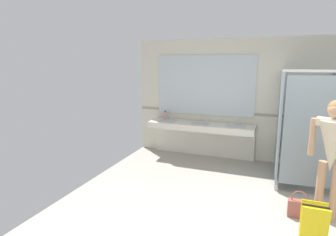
{
  "coord_description": "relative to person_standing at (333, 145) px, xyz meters",
  "views": [
    {
      "loc": [
        -0.34,
        -3.42,
        2.16
      ],
      "look_at": [
        -2.04,
        1.06,
        1.2
      ],
      "focal_mm": 29.46,
      "sensor_mm": 36.0,
      "label": 1
    }
  ],
  "objects": [
    {
      "name": "wall_back",
      "position": [
        -0.47,
        2.22,
        0.28
      ],
      "size": [
        6.85,
        0.12,
        2.7
      ],
      "primitive_type": "cube",
      "color": "beige",
      "rests_on": "ground_plane"
    },
    {
      "name": "wall_back_tile_band",
      "position": [
        -0.47,
        2.15,
        -0.02
      ],
      "size": [
        6.85,
        0.01,
        0.06
      ],
      "primitive_type": "cube",
      "color": "#9E937F",
      "rests_on": "wall_back"
    },
    {
      "name": "vanity_counter",
      "position": [
        -2.28,
        1.93,
        -0.46
      ],
      "size": [
        2.37,
        0.58,
        0.93
      ],
      "color": "silver",
      "rests_on": "ground_plane"
    },
    {
      "name": "mirror_panel",
      "position": [
        -2.28,
        2.15,
        0.58
      ],
      "size": [
        2.27,
        0.02,
        1.37
      ],
      "primitive_type": "cube",
      "color": "silver",
      "rests_on": "wall_back"
    },
    {
      "name": "person_standing",
      "position": [
        0.0,
        0.0,
        0.0
      ],
      "size": [
        0.57,
        0.49,
        1.69
      ],
      "color": "tan",
      "rests_on": "ground_plane"
    },
    {
      "name": "handbag",
      "position": [
        -0.35,
        -0.1,
        -0.93
      ],
      "size": [
        0.29,
        0.12,
        0.4
      ],
      "color": "#934C42",
      "rests_on": "ground_plane"
    },
    {
      "name": "soap_dispenser",
      "position": [
        -3.21,
        2.02,
        -0.16
      ],
      "size": [
        0.07,
        0.07,
        0.21
      ],
      "color": "#D899B2",
      "rests_on": "vanity_counter"
    },
    {
      "name": "wet_floor_sign",
      "position": [
        -0.26,
        -0.89,
        -0.76
      ],
      "size": [
        0.28,
        0.19,
        0.61
      ],
      "color": "yellow",
      "rests_on": "ground_plane"
    },
    {
      "name": "floor_drain_cover",
      "position": [
        -0.7,
        -0.51,
        -1.07
      ],
      "size": [
        0.14,
        0.14,
        0.01
      ],
      "primitive_type": "cylinder",
      "color": "#B7BABF",
      "rests_on": "ground_plane"
    }
  ]
}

